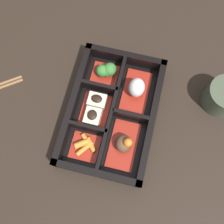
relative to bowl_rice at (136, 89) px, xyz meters
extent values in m
plane|color=black|center=(0.07, -0.04, -0.03)|extent=(3.00, 3.00, 0.00)
cube|color=black|center=(0.07, -0.04, -0.03)|extent=(0.29, 0.20, 0.01)
cube|color=black|center=(0.07, -0.13, -0.01)|extent=(0.29, 0.01, 0.05)
cube|color=black|center=(0.07, 0.05, -0.01)|extent=(0.29, 0.01, 0.05)
cube|color=black|center=(-0.07, -0.04, -0.01)|extent=(0.01, 0.20, 0.05)
cube|color=black|center=(0.20, -0.04, -0.01)|extent=(0.01, 0.20, 0.05)
cube|color=black|center=(0.07, -0.04, -0.01)|extent=(0.26, 0.01, 0.05)
cube|color=black|center=(0.01, -0.08, -0.01)|extent=(0.01, 0.09, 0.05)
cube|color=black|center=(0.11, -0.08, -0.01)|extent=(0.01, 0.09, 0.05)
cube|color=black|center=(0.07, 0.00, -0.01)|extent=(0.01, 0.08, 0.05)
cube|color=maroon|center=(0.00, 0.00, -0.02)|extent=(0.11, 0.06, 0.01)
ellipsoid|color=silver|center=(0.00, 0.00, 0.01)|extent=(0.04, 0.04, 0.05)
cube|color=maroon|center=(0.13, 0.00, -0.02)|extent=(0.11, 0.06, 0.01)
ellipsoid|color=brown|center=(0.13, 0.00, 0.00)|extent=(0.04, 0.04, 0.03)
sphere|color=orange|center=(0.13, 0.01, 0.02)|extent=(0.02, 0.02, 0.02)
cube|color=maroon|center=(-0.03, -0.08, -0.02)|extent=(0.06, 0.06, 0.01)
sphere|color=#387A33|center=(-0.03, -0.09, 0.00)|extent=(0.03, 0.03, 0.03)
sphere|color=#387A33|center=(-0.03, -0.08, 0.00)|extent=(0.03, 0.03, 0.03)
sphere|color=#387A33|center=(-0.03, -0.07, 0.00)|extent=(0.03, 0.03, 0.03)
sphere|color=#387A33|center=(-0.03, -0.07, 0.00)|extent=(0.03, 0.03, 0.03)
cube|color=maroon|center=(0.06, -0.08, -0.02)|extent=(0.08, 0.06, 0.01)
cube|color=beige|center=(0.05, -0.08, -0.01)|extent=(0.03, 0.04, 0.02)
ellipsoid|color=black|center=(0.05, -0.08, 0.01)|extent=(0.02, 0.02, 0.01)
cube|color=beige|center=(0.09, -0.08, -0.01)|extent=(0.04, 0.04, 0.02)
ellipsoid|color=black|center=(0.09, -0.08, 0.01)|extent=(0.02, 0.02, 0.01)
cube|color=maroon|center=(0.15, -0.08, -0.02)|extent=(0.06, 0.06, 0.01)
cylinder|color=orange|center=(0.14, -0.08, -0.01)|extent=(0.03, 0.03, 0.01)
cylinder|color=orange|center=(0.15, -0.09, -0.01)|extent=(0.03, 0.03, 0.01)
cylinder|color=orange|center=(0.15, -0.07, -0.01)|extent=(0.03, 0.03, 0.01)
cylinder|color=orange|center=(0.16, -0.08, -0.01)|extent=(0.04, 0.03, 0.01)
cylinder|color=#424C38|center=(-0.03, 0.20, 0.00)|extent=(0.08, 0.08, 0.07)
camera|label=1|loc=(0.23, 0.00, 0.56)|focal=42.00mm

